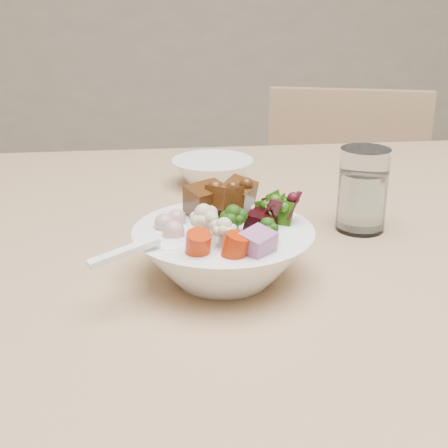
% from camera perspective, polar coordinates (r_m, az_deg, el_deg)
% --- Properties ---
extents(chair_far, '(0.50, 0.50, 0.88)m').
position_cam_1_polar(chair_far, '(1.61, 10.68, -2.32)').
color(chair_far, tan).
rests_on(chair_far, ground).
extents(food_bowl, '(0.20, 0.20, 0.11)m').
position_cam_1_polar(food_bowl, '(0.70, 0.05, -2.38)').
color(food_bowl, white).
rests_on(food_bowl, dining_table).
extents(soup_spoon, '(0.11, 0.06, 0.02)m').
position_cam_1_polar(soup_spoon, '(0.64, -5.99, -2.20)').
color(soup_spoon, white).
rests_on(soup_spoon, food_bowl).
extents(water_glass, '(0.07, 0.07, 0.11)m').
position_cam_1_polar(water_glass, '(0.85, 12.53, 2.77)').
color(water_glass, silver).
rests_on(water_glass, dining_table).
extents(side_bowl, '(0.13, 0.13, 0.04)m').
position_cam_1_polar(side_bowl, '(1.02, -1.06, 4.72)').
color(side_bowl, white).
rests_on(side_bowl, dining_table).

